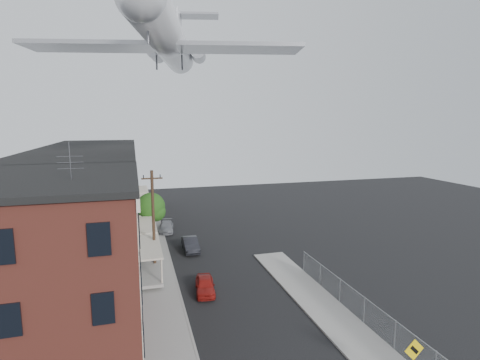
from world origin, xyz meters
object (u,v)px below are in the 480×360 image
object	(u,v)px
car_mid	(190,244)
car_far	(166,227)
car_near	(205,285)
street_tree	(152,208)
warning_sign	(413,356)
utility_pole	(153,219)
airplane	(168,40)

from	to	relation	value
car_mid	car_far	xyz separation A→B (m)	(-1.80, 7.61, -0.09)
car_near	car_far	bearing A→B (deg)	102.08
car_near	car_far	xyz separation A→B (m)	(-1.47, 17.48, -0.02)
street_tree	car_mid	size ratio (longest dim) A/B	1.26
warning_sign	car_far	bearing A→B (deg)	106.58
warning_sign	utility_pole	distance (m)	22.25
street_tree	car_far	distance (m)	3.84
car_far	street_tree	bearing A→B (deg)	-124.07
airplane	street_tree	bearing A→B (deg)	102.88
street_tree	car_far	world-z (taller)	street_tree
utility_pole	car_far	xyz separation A→B (m)	(2.00, 11.87, -4.08)
warning_sign	street_tree	bearing A→B (deg)	110.58
car_mid	airplane	world-z (taller)	airplane
warning_sign	car_far	size ratio (longest dim) A/B	0.69
street_tree	car_mid	xyz separation A→B (m)	(3.47, -5.66, -2.77)
warning_sign	car_mid	xyz separation A→B (m)	(-7.40, 23.29, -1.20)
car_mid	utility_pole	bearing A→B (deg)	-131.63
street_tree	airplane	size ratio (longest dim) A/B	0.20
car_near	car_mid	bearing A→B (deg)	95.37
car_mid	car_near	bearing A→B (deg)	-91.79
street_tree	car_near	bearing A→B (deg)	-78.55
utility_pole	car_mid	size ratio (longest dim) A/B	2.18
utility_pole	car_mid	distance (m)	6.97
car_mid	airplane	distance (m)	19.80
utility_pole	street_tree	world-z (taller)	utility_pole
utility_pole	car_near	xyz separation A→B (m)	(3.47, -5.61, -4.06)
utility_pole	car_mid	world-z (taller)	utility_pole
street_tree	car_near	distance (m)	16.10
utility_pole	airplane	size ratio (longest dim) A/B	0.34
street_tree	car_far	bearing A→B (deg)	49.35
street_tree	airplane	xyz separation A→B (m)	(1.65, -7.23, 16.89)
street_tree	car_near	world-z (taller)	street_tree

